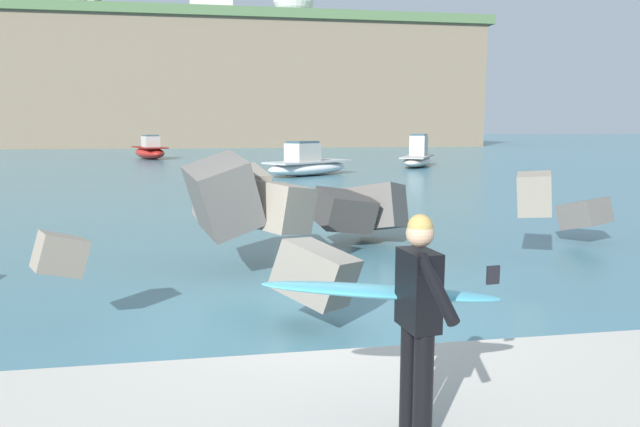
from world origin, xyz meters
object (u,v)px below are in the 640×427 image
at_px(boat_near_centre, 307,165).
at_px(boat_mid_left, 150,151).
at_px(boat_near_left, 418,157).
at_px(station_building_west, 68,12).
at_px(radar_dome, 294,4).
at_px(surfer_with_board, 408,307).
at_px(station_building_central, 212,12).
at_px(station_building_east, 76,17).

height_order(boat_near_centre, boat_mid_left, boat_mid_left).
bearing_deg(boat_near_left, station_building_west, 121.44).
xyz_separation_m(boat_mid_left, station_building_west, (-16.66, 45.63, 19.34)).
relative_size(boat_near_left, radar_dome, 0.60).
bearing_deg(surfer_with_board, boat_mid_left, 99.20).
bearing_deg(boat_mid_left, station_building_west, 110.06).
xyz_separation_m(boat_near_centre, radar_dome, (7.46, 66.10, 22.06)).
distance_m(station_building_west, station_building_central, 21.58).
bearing_deg(station_building_east, surfer_with_board, -76.01).
bearing_deg(station_building_central, station_building_west, 179.09).
distance_m(radar_dome, station_building_west, 34.98).
height_order(surfer_with_board, boat_mid_left, boat_mid_left).
relative_size(boat_near_centre, radar_dome, 0.61).
height_order(station_building_central, station_building_east, station_building_central).
distance_m(boat_mid_left, station_building_east, 58.85).
xyz_separation_m(surfer_with_board, boat_near_centre, (3.22, 27.47, -0.68)).
relative_size(boat_near_left, boat_near_centre, 0.99).
distance_m(boat_near_centre, station_building_east, 79.34).
distance_m(surfer_with_board, station_building_east, 103.84).
xyz_separation_m(boat_mid_left, radar_dome, (18.18, 47.22, 21.98)).
relative_size(radar_dome, station_building_west, 1.16).
bearing_deg(station_building_west, boat_mid_left, -69.94).
bearing_deg(station_building_central, boat_mid_left, -96.18).
bearing_deg(boat_near_centre, radar_dome, 83.56).
height_order(boat_near_centre, station_building_east, station_building_east).
distance_m(surfer_with_board, boat_mid_left, 46.96).
bearing_deg(radar_dome, surfer_with_board, -96.51).
height_order(boat_mid_left, radar_dome, radar_dome).
bearing_deg(station_building_west, radar_dome, 2.62).
bearing_deg(boat_near_left, surfer_with_board, -109.29).
bearing_deg(boat_near_left, radar_dome, 90.95).
relative_size(station_building_west, station_building_east, 1.03).
relative_size(boat_near_centre, station_building_central, 0.85).
bearing_deg(station_building_east, radar_dome, -8.75).
bearing_deg(boat_mid_left, surfer_with_board, -80.80).
distance_m(boat_near_centre, station_building_west, 72.72).
xyz_separation_m(radar_dome, station_building_west, (-34.84, -1.59, -2.64)).
bearing_deg(radar_dome, boat_near_centre, -96.44).
xyz_separation_m(surfer_with_board, station_building_west, (-24.16, 91.98, 18.74)).
relative_size(surfer_with_board, station_building_central, 0.31).
height_order(surfer_with_board, radar_dome, radar_dome).
xyz_separation_m(boat_near_left, boat_mid_left, (-19.18, 12.99, 0.02)).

